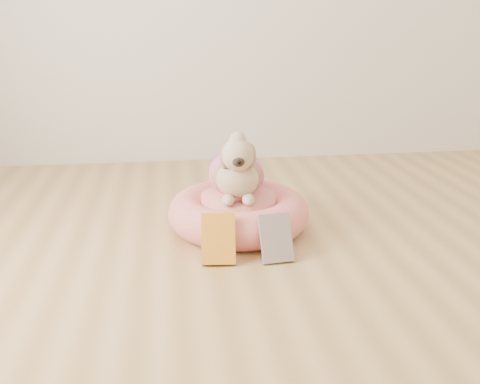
{
  "coord_description": "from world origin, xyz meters",
  "views": [
    {
      "loc": [
        -0.44,
        -1.15,
        0.91
      ],
      "look_at": [
        -0.15,
        0.99,
        0.19
      ],
      "focal_mm": 40.0,
      "sensor_mm": 36.0,
      "label": 1
    }
  ],
  "objects": [
    {
      "name": "book_yellow",
      "position": [
        -0.27,
        0.72,
        0.09
      ],
      "size": [
        0.14,
        0.12,
        0.19
      ],
      "primitive_type": "cube",
      "rotation": [
        -0.48,
        0.0,
        -0.09
      ],
      "color": "yellow",
      "rests_on": "floor"
    },
    {
      "name": "pet_bed",
      "position": [
        -0.15,
        1.04,
        0.08
      ],
      "size": [
        0.62,
        0.62,
        0.16
      ],
      "color": "#EB5C71",
      "rests_on": "floor"
    },
    {
      "name": "book_white",
      "position": [
        -0.05,
        0.71,
        0.09
      ],
      "size": [
        0.13,
        0.12,
        0.18
      ],
      "primitive_type": "cube",
      "rotation": [
        -0.49,
        0.0,
        0.1
      ],
      "color": "white",
      "rests_on": "floor"
    },
    {
      "name": "floor",
      "position": [
        0.0,
        0.0,
        0.0
      ],
      "size": [
        4.5,
        4.5,
        0.0
      ],
      "primitive_type": "plane",
      "color": "#AE8248",
      "rests_on": "ground"
    },
    {
      "name": "dog",
      "position": [
        -0.16,
        1.05,
        0.31
      ],
      "size": [
        0.32,
        0.44,
        0.31
      ],
      "primitive_type": null,
      "rotation": [
        0.0,
        0.0,
        -0.08
      ],
      "color": "brown",
      "rests_on": "pet_bed"
    }
  ]
}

